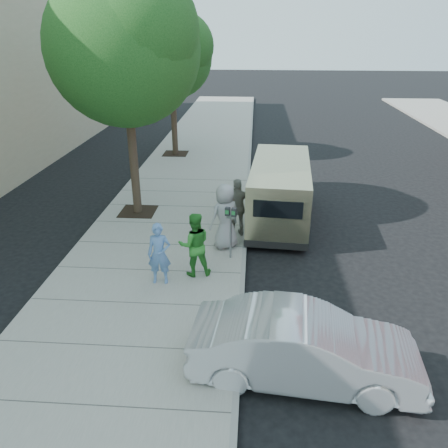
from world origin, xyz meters
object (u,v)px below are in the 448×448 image
at_px(sedan, 305,348).
at_px(person_officer, 159,254).
at_px(van, 280,190).
at_px(person_green_shirt, 195,245).
at_px(person_gray_shirt, 225,217).
at_px(tree_near, 125,42).
at_px(tree_far, 172,53).
at_px(parking_meter, 231,222).
at_px(person_striped_polo, 238,207).

bearing_deg(sedan, person_officer, 53.64).
relative_size(van, person_green_shirt, 3.26).
bearing_deg(person_green_shirt, van, -133.90).
xyz_separation_m(person_officer, person_gray_shirt, (1.47, 2.01, 0.16)).
distance_m(van, person_green_shirt, 4.61).
xyz_separation_m(tree_near, tree_far, (-0.00, 7.60, -0.66)).
bearing_deg(van, tree_far, 126.35).
xyz_separation_m(tree_far, sedan, (4.90, -14.94, -4.20)).
distance_m(person_green_shirt, person_gray_shirt, 1.71).
bearing_deg(person_gray_shirt, tree_far, -108.41).
xyz_separation_m(person_green_shirt, person_gray_shirt, (0.66, 1.57, 0.11)).
xyz_separation_m(parking_meter, person_striped_polo, (0.13, 1.50, -0.18)).
height_order(tree_near, person_gray_shirt, tree_near).
height_order(person_green_shirt, person_gray_shirt, person_gray_shirt).
height_order(parking_meter, person_gray_shirt, person_gray_shirt).
height_order(tree_far, sedan, tree_far).
height_order(tree_far, person_officer, tree_far).
xyz_separation_m(tree_far, person_officer, (1.66, -12.05, -3.95)).
xyz_separation_m(parking_meter, van, (1.45, 3.06, -0.16)).
relative_size(parking_meter, van, 0.27).
bearing_deg(parking_meter, tree_near, 152.62).
bearing_deg(tree_far, sedan, -71.84).
bearing_deg(person_officer, person_gray_shirt, 50.88).
xyz_separation_m(person_officer, person_green_shirt, (0.81, 0.44, 0.06)).
relative_size(tree_far, parking_meter, 4.40).
bearing_deg(sedan, parking_meter, 25.62).
distance_m(tree_far, person_gray_shirt, 11.18).
relative_size(person_officer, person_striped_polo, 0.88).
height_order(person_officer, person_striped_polo, person_striped_polo).
distance_m(tree_far, person_green_shirt, 12.49).
height_order(parking_meter, person_striped_polo, person_striped_polo).
xyz_separation_m(person_officer, person_striped_polo, (1.79, 2.87, 0.10)).
distance_m(tree_far, sedan, 16.27).
bearing_deg(person_officer, parking_meter, 36.70).
distance_m(parking_meter, person_striped_polo, 1.51).
height_order(tree_near, tree_far, tree_near).
bearing_deg(tree_far, person_gray_shirt, -72.67).
relative_size(tree_far, person_green_shirt, 3.86).
xyz_separation_m(sedan, person_officer, (-3.24, 2.88, 0.25)).
xyz_separation_m(person_gray_shirt, person_striped_polo, (0.32, 0.86, -0.06)).
relative_size(tree_far, person_officer, 4.14).
distance_m(sedan, person_officer, 4.34).
distance_m(tree_near, person_striped_polo, 5.90).
bearing_deg(person_gray_shirt, sedan, 74.08).
relative_size(van, person_officer, 3.50).
height_order(person_officer, person_gray_shirt, person_gray_shirt).
xyz_separation_m(tree_far, person_green_shirt, (2.47, -11.61, -3.89)).
bearing_deg(person_officer, van, 51.94).
height_order(sedan, person_officer, person_officer).
height_order(tree_near, person_officer, tree_near).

